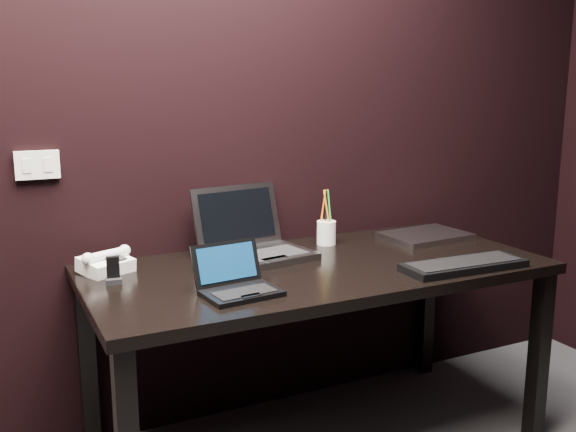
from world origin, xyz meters
name	(u,v)px	position (x,y,z in m)	size (l,w,h in m)	color
wall_back	(202,110)	(0.00, 1.80, 1.30)	(4.00, 4.00, 0.00)	black
wall_switch	(37,165)	(-0.62, 1.79, 1.12)	(0.15, 0.02, 0.10)	silver
desk	(317,284)	(0.30, 1.40, 0.66)	(1.70, 0.80, 0.74)	black
netbook	(237,284)	(-0.09, 1.22, 0.77)	(0.26, 0.23, 0.15)	black
silver_laptop	(254,245)	(0.13, 1.60, 0.79)	(0.43, 0.40, 0.26)	gray
ext_keyboard	(464,265)	(0.75, 1.11, 0.75)	(0.48, 0.18, 0.03)	black
closed_laptop	(425,236)	(0.92, 1.55, 0.75)	(0.37, 0.28, 0.02)	#9C9CA2
desk_phone	(106,263)	(-0.43, 1.64, 0.78)	(0.20, 0.20, 0.10)	white
mobile_phone	(113,273)	(-0.43, 1.50, 0.77)	(0.06, 0.05, 0.09)	black
pen_cup	(326,232)	(0.48, 1.65, 0.79)	(0.08, 0.08, 0.23)	white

